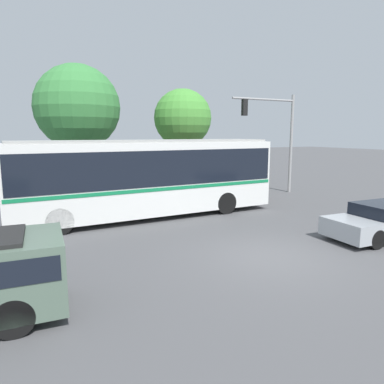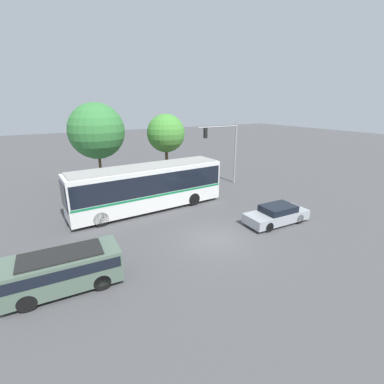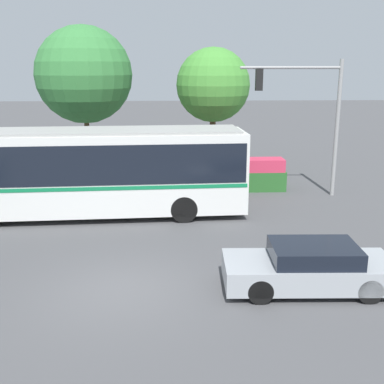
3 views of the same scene
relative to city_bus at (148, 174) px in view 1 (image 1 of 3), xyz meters
name	(u,v)px [view 1 (image 1 of 3)]	position (x,y,z in m)	size (l,w,h in m)	color
ground_plane	(269,256)	(1.56, -6.43, -1.91)	(140.00, 140.00, 0.00)	#4C4C4F
city_bus	(148,174)	(0.00, 0.00, 0.00)	(11.57, 3.00, 3.36)	silver
traffic_light_pole	(277,129)	(9.08, 2.60, 1.99)	(4.41, 0.24, 5.95)	gray
flowering_hedge	(201,184)	(4.53, 3.71, -1.18)	(7.42, 1.05, 1.49)	#286028
street_tree_left	(77,107)	(-1.61, 8.22, 3.29)	(5.10, 5.10, 7.76)	brown
street_tree_centre	(183,118)	(5.21, 7.85, 2.76)	(3.91, 3.91, 6.64)	brown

